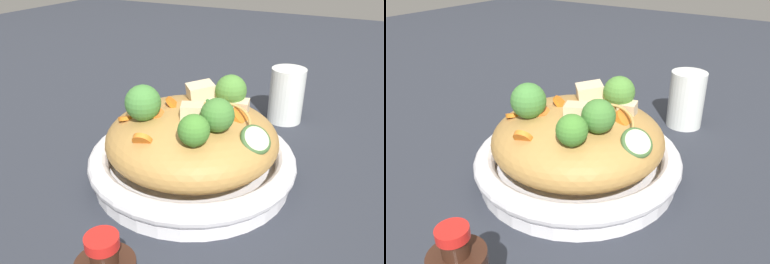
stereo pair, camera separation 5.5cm
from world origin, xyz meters
The scene contains 8 objects.
ground_plane centered at (0.00, 0.00, 0.00)m, with size 3.00×3.00×0.00m, color #2A2E37.
serving_bowl centered at (0.00, 0.00, 0.02)m, with size 0.30×0.30×0.05m.
noodle_heap centered at (0.00, 0.00, 0.07)m, with size 0.25×0.25×0.11m.
broccoli_florets centered at (0.02, 0.01, 0.12)m, with size 0.17×0.16×0.06m.
carrot_coins centered at (0.03, 0.00, 0.11)m, with size 0.13×0.17×0.04m.
zucchini_slices centered at (-0.01, 0.07, 0.10)m, with size 0.11×0.13×0.04m.
chicken_chunks centered at (-0.03, 0.01, 0.11)m, with size 0.12×0.10×0.04m.
drinking_glass centered at (-0.26, 0.07, 0.05)m, with size 0.07×0.07×0.11m.
Camera 2 is at (0.40, 0.27, 0.32)m, focal length 35.69 mm.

